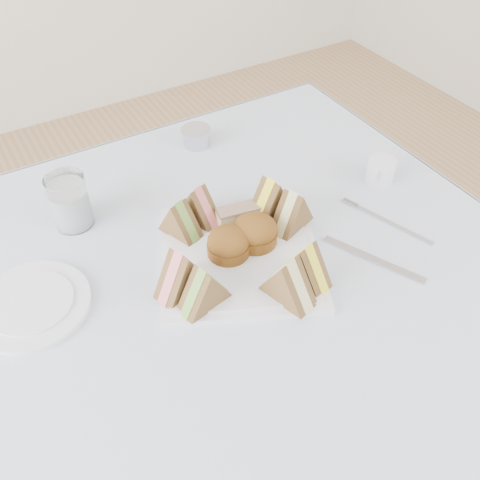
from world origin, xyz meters
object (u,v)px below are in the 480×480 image
table (245,379)px  creamer_jug (381,170)px  serving_plate (240,257)px  water_glass (70,201)px

table → creamer_jug: creamer_jug is taller
serving_plate → creamer_jug: bearing=33.1°
table → creamer_jug: 0.56m
table → serving_plate: 0.38m
water_glass → creamer_jug: size_ratio=1.83×
table → creamer_jug: (0.38, 0.07, 0.40)m
table → water_glass: (-0.23, 0.27, 0.43)m
water_glass → serving_plate: bearing=-47.9°
serving_plate → creamer_jug: creamer_jug is taller
table → serving_plate: bearing=94.2°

